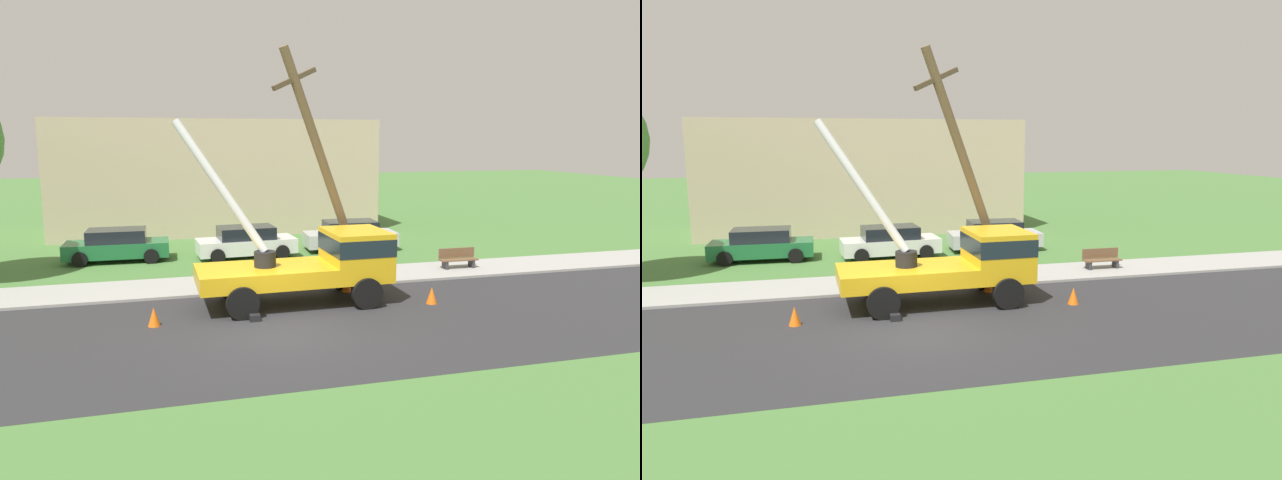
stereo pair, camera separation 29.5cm
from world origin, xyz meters
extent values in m
plane|color=#477538|center=(0.00, 12.00, 0.00)|extent=(120.00, 120.00, 0.00)
cube|color=#2B2B2D|center=(0.00, 0.00, 0.00)|extent=(80.00, 8.21, 0.01)
cube|color=#9E9E99|center=(0.00, 5.48, 0.05)|extent=(80.00, 2.76, 0.10)
cube|color=gold|center=(0.01, 2.49, 1.02)|extent=(4.34, 2.48, 0.55)
cube|color=gold|center=(3.11, 2.55, 1.55)|extent=(1.94, 2.43, 1.60)
cube|color=#19232D|center=(3.11, 2.55, 1.90)|extent=(1.96, 2.46, 0.56)
cylinder|color=black|center=(0.03, 2.49, 1.55)|extent=(0.70, 0.70, 0.50)
cylinder|color=silver|center=(-1.26, 3.12, 3.85)|extent=(2.91, 1.61, 4.26)
cube|color=black|center=(-0.56, 1.03, 0.10)|extent=(0.31, 0.31, 0.20)
cube|color=black|center=(-0.61, 3.93, 0.10)|extent=(0.31, 0.31, 0.20)
cylinder|color=black|center=(3.09, 1.35, 0.50)|extent=(1.00, 0.30, 1.00)
cylinder|color=black|center=(3.05, 3.74, 0.50)|extent=(1.00, 0.30, 1.00)
cylinder|color=black|center=(-0.87, 1.27, 0.50)|extent=(1.00, 0.30, 1.00)
cylinder|color=black|center=(-0.92, 3.67, 0.50)|extent=(1.00, 0.30, 1.00)
cylinder|color=brown|center=(2.57, 4.23, 4.14)|extent=(3.68, 1.73, 8.40)
cube|color=brown|center=(1.32, 3.73, 7.28)|extent=(1.65, 0.79, 0.86)
cone|color=orange|center=(5.33, 1.31, 0.28)|extent=(0.36, 0.36, 0.56)
cone|color=orange|center=(-3.44, 1.31, 0.28)|extent=(0.36, 0.36, 0.56)
cone|color=orange|center=(3.12, 3.51, 0.28)|extent=(0.36, 0.36, 0.56)
cube|color=#1E6638|center=(-5.04, 11.16, 0.55)|extent=(4.43, 1.87, 0.65)
cube|color=black|center=(-5.04, 11.16, 1.15)|extent=(2.49, 1.70, 0.55)
cylinder|color=black|center=(-3.60, 10.24, 0.32)|extent=(0.64, 0.22, 0.64)
cylinder|color=black|center=(-3.57, 12.04, 0.32)|extent=(0.64, 0.22, 0.64)
cylinder|color=black|center=(-6.50, 10.28, 0.32)|extent=(0.64, 0.22, 0.64)
cylinder|color=black|center=(-6.47, 12.08, 0.32)|extent=(0.64, 0.22, 0.64)
cube|color=silver|center=(0.57, 10.45, 0.55)|extent=(4.51, 2.08, 0.65)
cube|color=black|center=(0.57, 10.45, 1.15)|extent=(2.57, 1.81, 0.55)
cylinder|color=black|center=(2.08, 9.64, 0.32)|extent=(0.64, 0.22, 0.64)
cylinder|color=black|center=(1.96, 11.44, 0.32)|extent=(0.64, 0.22, 0.64)
cylinder|color=black|center=(-0.82, 9.46, 0.32)|extent=(0.64, 0.22, 0.64)
cylinder|color=black|center=(-0.94, 11.25, 0.32)|extent=(0.64, 0.22, 0.64)
cube|color=#B7B7BF|center=(5.71, 10.95, 0.55)|extent=(4.49, 2.03, 0.65)
cube|color=black|center=(5.71, 10.95, 1.15)|extent=(2.55, 1.79, 0.55)
cylinder|color=black|center=(7.11, 9.97, 0.32)|extent=(0.64, 0.22, 0.64)
cylinder|color=black|center=(7.20, 11.77, 0.32)|extent=(0.64, 0.22, 0.64)
cylinder|color=black|center=(4.21, 10.13, 0.32)|extent=(0.64, 0.22, 0.64)
cylinder|color=black|center=(4.31, 11.93, 0.32)|extent=(0.64, 0.22, 0.64)
cube|color=brown|center=(8.58, 5.48, 0.45)|extent=(1.60, 0.44, 0.06)
cube|color=brown|center=(8.58, 5.68, 0.70)|extent=(1.60, 0.06, 0.40)
cube|color=#333338|center=(7.98, 5.48, 0.23)|extent=(0.10, 0.40, 0.45)
cube|color=#333338|center=(9.18, 5.48, 0.23)|extent=(0.10, 0.40, 0.45)
cube|color=#C6B293|center=(0.15, 19.16, 3.20)|extent=(18.00, 6.00, 6.40)
camera|label=1|loc=(-3.09, -15.48, 5.35)|focal=32.61mm
camera|label=2|loc=(-2.81, -15.56, 5.35)|focal=32.61mm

